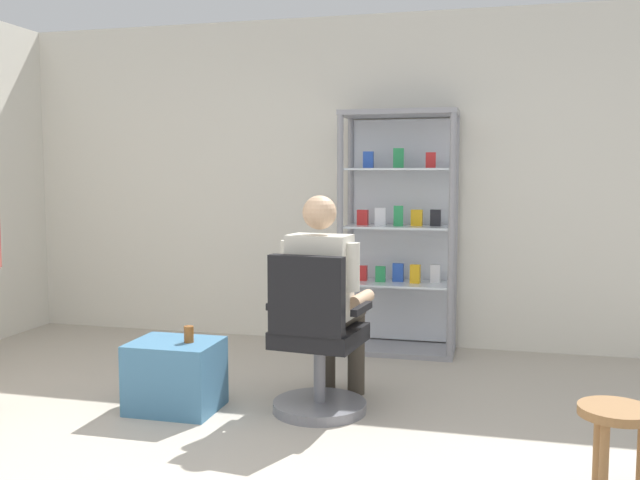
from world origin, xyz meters
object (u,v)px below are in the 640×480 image
at_px(office_chair, 316,349).
at_px(display_cabinet_main, 399,231).
at_px(wooden_stool, 615,425).
at_px(seated_shopkeeper, 326,291).
at_px(tea_glass, 189,334).
at_px(storage_crate, 175,376).

bearing_deg(office_chair, display_cabinet_main, 80.99).
relative_size(display_cabinet_main, wooden_stool, 4.61).
relative_size(seated_shopkeeper, tea_glass, 13.19).
bearing_deg(wooden_stool, display_cabinet_main, 118.19).
height_order(storage_crate, tea_glass, tea_glass).
relative_size(office_chair, tea_glass, 9.82).
relative_size(seated_shopkeeper, wooden_stool, 3.13).
bearing_deg(wooden_stool, seated_shopkeeper, 149.44).
height_order(seated_shopkeeper, tea_glass, seated_shopkeeper).
relative_size(seated_shopkeeper, storage_crate, 2.52).
bearing_deg(seated_shopkeeper, office_chair, -96.62).
xyz_separation_m(office_chair, wooden_stool, (1.53, -0.73, -0.06)).
bearing_deg(tea_glass, seated_shopkeeper, 20.71).
height_order(office_chair, seated_shopkeeper, seated_shopkeeper).
xyz_separation_m(office_chair, storage_crate, (-0.84, -0.13, -0.18)).
xyz_separation_m(seated_shopkeeper, wooden_stool, (1.51, -0.89, -0.38)).
bearing_deg(storage_crate, office_chair, 8.55).
height_order(display_cabinet_main, tea_glass, display_cabinet_main).
bearing_deg(storage_crate, display_cabinet_main, 58.05).
bearing_deg(office_chair, wooden_stool, -25.49).
relative_size(display_cabinet_main, office_chair, 1.98).
height_order(tea_glass, wooden_stool, tea_glass).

